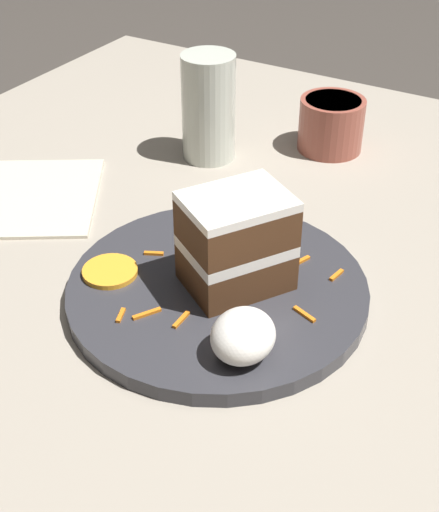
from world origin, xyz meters
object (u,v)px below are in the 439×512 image
Objects in this scene: cake_slice at (236,242)px; menu_card at (1,197)px; coffee_mug at (331,123)px; orange_garnish at (110,271)px; plate at (220,291)px; drinking_glass at (209,115)px; cream_dollop at (243,336)px.

cake_slice reaches higher than menu_card.
cake_slice is at bearing 54.50° from menu_card.
cake_slice is at bearing 7.86° from coffee_mug.
cake_slice reaches higher than orange_garnish.
drinking_glass is at bearing -146.91° from plate.
cream_dollop is 0.40m from drinking_glass.
drinking_glass is 0.60× the size of menu_card.
drinking_glass is at bearing -168.15° from orange_garnish.
cake_slice is at bearing 36.16° from drinking_glass.
cake_slice is 0.53× the size of menu_card.
drinking_glass reaches higher than menu_card.
cream_dollop is 0.26× the size of menu_card.
coffee_mug is (-0.39, 0.07, 0.02)m from orange_garnish.
plate is 3.43× the size of coffee_mug.
drinking_glass is 0.28m from menu_card.
plate is 4.89× the size of cream_dollop.
menu_card is (0.22, -0.16, -0.06)m from drinking_glass.
drinking_glass is at bearing 112.25° from menu_card.
cake_slice is at bearing -147.33° from cream_dollop.
coffee_mug is at bearing -174.33° from plate.
cream_dollop is at bearing 41.72° from plate.
coffee_mug is (-0.35, -0.03, 0.03)m from plate.
cream_dollop is 0.40m from menu_card.
plate is at bearing -138.28° from cream_dollop.
coffee_mug is (-0.34, -0.05, -0.03)m from cake_slice.
plate is at bearing 33.09° from drinking_glass.
plate is 0.06m from cake_slice.
coffee_mug reaches higher than cream_dollop.
coffee_mug is at bearing 130.29° from cake_slice.
plate is at bearing 5.67° from coffee_mug.
cream_dollop is 1.09× the size of orange_garnish.
coffee_mug is at bearing 170.21° from orange_garnish.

